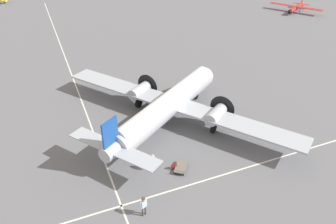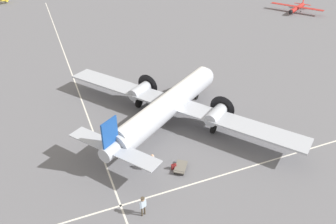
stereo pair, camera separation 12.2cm
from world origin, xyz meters
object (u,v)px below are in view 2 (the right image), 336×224
at_px(airliner_main, 170,103).
at_px(suitcase_near_door, 174,167).
at_px(baggage_cart, 181,167).
at_px(crew_foreground, 143,204).
at_px(passenger_boarding, 152,160).
at_px(light_aircraft_taxiing, 297,8).

height_order(airliner_main, suitcase_near_door, airliner_main).
relative_size(suitcase_near_door, baggage_cart, 0.29).
distance_m(crew_foreground, baggage_cart, 5.90).
xyz_separation_m(crew_foreground, passenger_boarding, (2.35, 4.46, -0.08)).
distance_m(suitcase_near_door, light_aircraft_taxiing, 58.45).
distance_m(airliner_main, passenger_boarding, 7.74).
xyz_separation_m(passenger_boarding, suitcase_near_door, (1.75, -0.63, -0.77)).
distance_m(passenger_boarding, baggage_cart, 2.58).
bearing_deg(passenger_boarding, crew_foreground, -158.99).
bearing_deg(baggage_cart, suitcase_near_door, 98.58).
distance_m(airliner_main, suitcase_near_door, 7.69).
relative_size(airliner_main, baggage_cart, 12.23).
xyz_separation_m(airliner_main, light_aircraft_taxiing, (42.72, 30.07, -1.52)).
bearing_deg(suitcase_near_door, passenger_boarding, 160.11).
distance_m(passenger_boarding, suitcase_near_door, 2.01).
relative_size(crew_foreground, baggage_cart, 0.90).
distance_m(baggage_cart, light_aircraft_taxiing, 58.22).
bearing_deg(suitcase_near_door, baggage_cart, -28.04).
relative_size(airliner_main, light_aircraft_taxiing, 2.33).
height_order(crew_foreground, passenger_boarding, crew_foreground).
relative_size(airliner_main, suitcase_near_door, 41.89).
bearing_deg(baggage_cart, light_aircraft_taxiing, -13.53).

